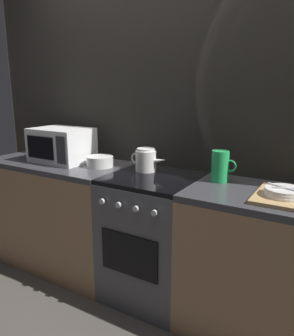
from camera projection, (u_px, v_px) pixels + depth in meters
The scene contains 10 objects.
ground_plane at pixel (153, 293), 2.45m from camera, with size 8.00×8.00×0.00m, color #47423D.
back_wall at pixel (175, 127), 2.43m from camera, with size 3.60×0.05×2.40m.
counter_left at pixel (61, 213), 2.79m from camera, with size 1.20×0.60×0.90m.
stove_unit at pixel (153, 237), 2.34m from camera, with size 0.60×0.63×0.90m.
counter_right at pixel (288, 273), 1.89m from camera, with size 1.20×0.60×0.90m.
microwave at pixel (62, 145), 2.64m from camera, with size 0.46×0.35×0.27m.
kettle at pixel (146, 160), 2.35m from camera, with size 0.28×0.15×0.17m.
mixing_bowl at pixel (100, 161), 2.49m from camera, with size 0.20×0.20×0.08m, color silver.
pitcher at pixel (220, 166), 2.08m from camera, with size 0.16×0.11×0.20m.
dish_pile at pixel (285, 195), 1.77m from camera, with size 0.30×0.40×0.07m.
Camera 1 is at (1.08, -1.87, 1.49)m, focal length 35.17 mm.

